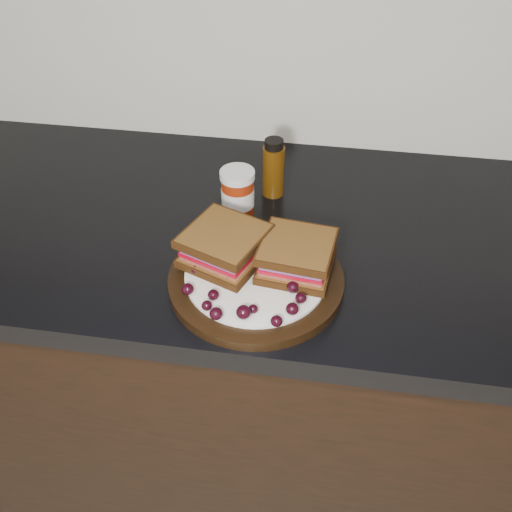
{
  "coord_description": "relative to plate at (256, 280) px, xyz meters",
  "views": [
    {
      "loc": [
        0.12,
        0.89,
        1.54
      ],
      "look_at": [
        0.02,
        1.55,
        0.96
      ],
      "focal_mm": 40.0,
      "sensor_mm": 36.0,
      "label": 1
    }
  ],
  "objects": [
    {
      "name": "grape_5",
      "position": [
        0.01,
        -0.08,
        0.02
      ],
      "size": [
        0.01,
        0.01,
        0.01
      ],
      "primitive_type": "ellipsoid",
      "color": "black",
      "rests_on": "plate"
    },
    {
      "name": "grape_10",
      "position": [
        0.08,
        0.0,
        0.02
      ],
      "size": [
        0.02,
        0.02,
        0.02
      ],
      "primitive_type": "ellipsoid",
      "color": "black",
      "rests_on": "plate"
    },
    {
      "name": "grape_17",
      "position": [
        -0.05,
        0.05,
        0.02
      ],
      "size": [
        0.02,
        0.02,
        0.02
      ],
      "primitive_type": "ellipsoid",
      "color": "black",
      "rests_on": "plate"
    },
    {
      "name": "grape_0",
      "position": [
        -0.1,
        -0.06,
        0.02
      ],
      "size": [
        0.02,
        0.02,
        0.02
      ],
      "primitive_type": "ellipsoid",
      "color": "black",
      "rests_on": "plate"
    },
    {
      "name": "grape_18",
      "position": [
        -0.08,
        0.02,
        0.02
      ],
      "size": [
        0.02,
        0.02,
        0.02
      ],
      "primitive_type": "ellipsoid",
      "color": "black",
      "rests_on": "plate"
    },
    {
      "name": "grape_8",
      "position": [
        0.08,
        -0.05,
        0.02
      ],
      "size": [
        0.02,
        0.02,
        0.02
      ],
      "primitive_type": "ellipsoid",
      "color": "black",
      "rests_on": "plate"
    },
    {
      "name": "grape_16",
      "position": [
        -0.09,
        -0.01,
        0.02
      ],
      "size": [
        0.02,
        0.02,
        0.01
      ],
      "primitive_type": "ellipsoid",
      "color": "black",
      "rests_on": "plate"
    },
    {
      "name": "oil_bottle",
      "position": [
        -0.01,
        0.26,
        0.05
      ],
      "size": [
        0.05,
        0.05,
        0.12
      ],
      "primitive_type": "cylinder",
      "rotation": [
        0.0,
        0.0,
        -0.31
      ],
      "color": "#452606",
      "rests_on": "countertop"
    },
    {
      "name": "grape_6",
      "position": [
        0.05,
        -0.1,
        0.02
      ],
      "size": [
        0.02,
        0.02,
        0.02
      ],
      "primitive_type": "ellipsoid",
      "color": "black",
      "rests_on": "plate"
    },
    {
      "name": "grape_9",
      "position": [
        0.06,
        -0.03,
        0.02
      ],
      "size": [
        0.02,
        0.02,
        0.02
      ],
      "primitive_type": "ellipsoid",
      "color": "black",
      "rests_on": "plate"
    },
    {
      "name": "grape_4",
      "position": [
        -0.0,
        -0.1,
        0.03
      ],
      "size": [
        0.02,
        0.02,
        0.02
      ],
      "primitive_type": "ellipsoid",
      "color": "black",
      "rests_on": "plate"
    },
    {
      "name": "grape_15",
      "position": [
        -0.07,
        0.01,
        0.02
      ],
      "size": [
        0.02,
        0.02,
        0.02
      ],
      "primitive_type": "ellipsoid",
      "color": "black",
      "rests_on": "plate"
    },
    {
      "name": "grape_14",
      "position": [
        -0.06,
        0.04,
        0.02
      ],
      "size": [
        0.02,
        0.02,
        0.02
      ],
      "primitive_type": "ellipsoid",
      "color": "black",
      "rests_on": "plate"
    },
    {
      "name": "grape_13",
      "position": [
        -0.05,
        0.06,
        0.02
      ],
      "size": [
        0.02,
        0.02,
        0.02
      ],
      "primitive_type": "ellipsoid",
      "color": "black",
      "rests_on": "plate"
    },
    {
      "name": "grape_12",
      "position": [
        0.07,
        0.03,
        0.02
      ],
      "size": [
        0.02,
        0.02,
        0.01
      ],
      "primitive_type": "ellipsoid",
      "color": "black",
      "rests_on": "plate"
    },
    {
      "name": "condiment_jar",
      "position": [
        -0.06,
        0.18,
        0.04
      ],
      "size": [
        0.08,
        0.08,
        0.09
      ],
      "primitive_type": "cylinder",
      "rotation": [
        0.0,
        0.0,
        -0.39
      ],
      "color": "maroon",
      "rests_on": "countertop"
    },
    {
      "name": "grape_11",
      "position": [
        0.07,
        0.01,
        0.02
      ],
      "size": [
        0.02,
        0.02,
        0.02
      ],
      "primitive_type": "ellipsoid",
      "color": "black",
      "rests_on": "plate"
    },
    {
      "name": "plate",
      "position": [
        0.0,
        0.0,
        0.0
      ],
      "size": [
        0.28,
        0.28,
        0.02
      ],
      "primitive_type": "cylinder",
      "color": "black",
      "rests_on": "countertop"
    },
    {
      "name": "grape_3",
      "position": [
        -0.04,
        -0.1,
        0.02
      ],
      "size": [
        0.02,
        0.02,
        0.02
      ],
      "primitive_type": "ellipsoid",
      "color": "black",
      "rests_on": "plate"
    },
    {
      "name": "sandwich_right",
      "position": [
        0.06,
        0.02,
        0.04
      ],
      "size": [
        0.12,
        0.12,
        0.05
      ],
      "primitive_type": null,
      "rotation": [
        0.0,
        0.0,
        -0.12
      ],
      "color": "brown",
      "rests_on": "plate"
    },
    {
      "name": "sandwich_left",
      "position": [
        -0.05,
        0.03,
        0.04
      ],
      "size": [
        0.15,
        0.15,
        0.05
      ],
      "primitive_type": null,
      "rotation": [
        0.0,
        0.0,
        -0.37
      ],
      "color": "brown",
      "rests_on": "plate"
    },
    {
      "name": "countertop",
      "position": [
        -0.02,
        0.15,
        -0.03
      ],
      "size": [
        3.98,
        0.6,
        0.04
      ],
      "primitive_type": "cube",
      "color": "black",
      "rests_on": "base_cabinets"
    },
    {
      "name": "grape_2",
      "position": [
        -0.06,
        -0.09,
        0.02
      ],
      "size": [
        0.02,
        0.02,
        0.01
      ],
      "primitive_type": "ellipsoid",
      "color": "black",
      "rests_on": "plate"
    },
    {
      "name": "grape_1",
      "position": [
        -0.05,
        -0.07,
        0.02
      ],
      "size": [
        0.02,
        0.02,
        0.02
      ],
      "primitive_type": "ellipsoid",
      "color": "black",
      "rests_on": "plate"
    },
    {
      "name": "grape_7",
      "position": [
        0.07,
        -0.08,
        0.02
      ],
      "size": [
        0.02,
        0.02,
        0.02
      ],
      "primitive_type": "ellipsoid",
      "color": "black",
      "rests_on": "plate"
    },
    {
      "name": "grape_19",
      "position": [
        -0.09,
        0.02,
        0.02
      ],
      "size": [
        0.02,
        0.02,
        0.02
      ],
      "primitive_type": "ellipsoid",
      "color": "black",
      "rests_on": "plate"
    },
    {
      "name": "base_cabinets",
      "position": [
        -0.02,
        0.15,
        -0.48
      ],
      "size": [
        3.96,
        0.58,
        0.86
      ],
      "primitive_type": "cube",
      "color": "black",
      "rests_on": "ground_plane"
    }
  ]
}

